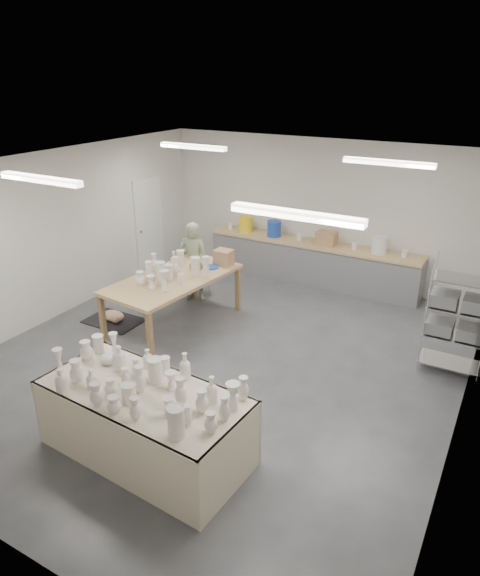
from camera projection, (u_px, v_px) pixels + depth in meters
The scene contains 9 objects.
room at pixel (217, 232), 7.49m from camera, with size 8.00×8.02×3.00m.
back_counter at pixel (311, 261), 10.95m from camera, with size 4.60×0.60×1.24m.
wire_shelf at pixel (458, 317), 7.50m from camera, with size 0.88×0.48×1.80m.
drying_table at pixel (145, 421), 6.00m from camera, with size 2.55×1.33×1.22m.
work_table at pixel (177, 276), 8.94m from camera, with size 1.49×2.59×1.30m.
rug at pixel (114, 321), 9.39m from camera, with size 1.00×0.70×0.02m, color black.
cat at pixel (114, 316), 9.33m from camera, with size 0.46×0.34×0.19m.
potter at pixel (194, 261), 10.01m from camera, with size 0.58×0.38×1.59m, color gray.
red_stool at pixel (202, 280), 10.42m from camera, with size 0.44×0.44×0.35m.
Camera 1 is at (3.73, -6.03, 4.25)m, focal length 32.00 mm.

